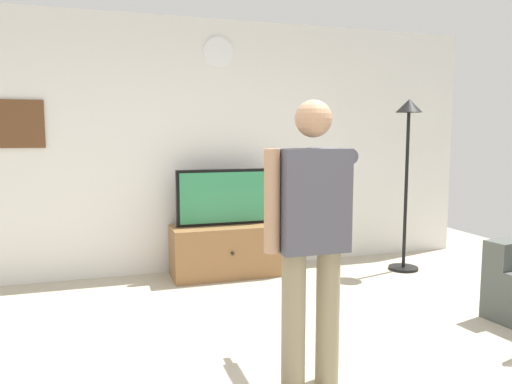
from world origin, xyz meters
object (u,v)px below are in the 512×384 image
object	(u,v)px
television	(225,197)
wall_clock	(218,52)
tv_stand	(226,250)
person_standing_nearer_lamp	(311,229)
floor_lamp	(408,149)
framed_picture	(7,124)

from	to	relation	value
television	wall_clock	bearing A→B (deg)	90.00
tv_stand	person_standing_nearer_lamp	size ratio (longest dim) A/B	0.68
television	wall_clock	distance (m)	1.54
tv_stand	wall_clock	xyz separation A→B (m)	(0.00, 0.29, 2.08)
wall_clock	television	bearing A→B (deg)	-90.00
tv_stand	television	xyz separation A→B (m)	(-0.00, 0.05, 0.56)
wall_clock	tv_stand	bearing A→B (deg)	-90.00
floor_lamp	tv_stand	bearing A→B (deg)	168.74
tv_stand	framed_picture	xyz separation A→B (m)	(-2.07, 0.30, 1.32)
television	wall_clock	xyz separation A→B (m)	(0.00, 0.24, 1.52)
tv_stand	framed_picture	world-z (taller)	framed_picture
tv_stand	television	distance (m)	0.56
wall_clock	floor_lamp	xyz separation A→B (m)	(1.92, -0.67, -1.02)
television	floor_lamp	size ratio (longest dim) A/B	0.55
tv_stand	wall_clock	distance (m)	2.10
framed_picture	person_standing_nearer_lamp	xyz separation A→B (m)	(1.98, -2.67, -0.64)
television	framed_picture	size ratio (longest dim) A/B	1.52
wall_clock	person_standing_nearer_lamp	xyz separation A→B (m)	(-0.10, -2.67, -1.40)
tv_stand	person_standing_nearer_lamp	world-z (taller)	person_standing_nearer_lamp
television	floor_lamp	world-z (taller)	floor_lamp
wall_clock	person_standing_nearer_lamp	distance (m)	3.02
framed_picture	floor_lamp	xyz separation A→B (m)	(3.99, -0.68, -0.26)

